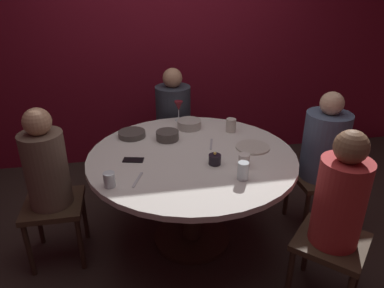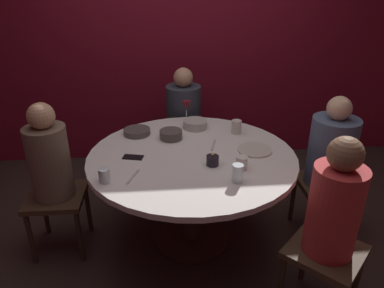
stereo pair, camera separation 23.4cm
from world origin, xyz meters
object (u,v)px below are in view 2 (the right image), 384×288
Objects in this scene: dinner_plate at (255,150)px; cell_phone at (133,157)px; dining_table at (192,171)px; wine_glass at (186,106)px; seated_diner_right at (331,154)px; cup_near_candle at (104,175)px; seated_diner_back at (184,113)px; seated_diner_front_right at (333,213)px; candle_holder at (212,160)px; bowl_serving_large at (195,124)px; bowl_salad_center at (137,132)px; cup_by_right_diner at (236,127)px; cup_by_left_diner at (242,163)px; seated_diner_left at (50,165)px; cup_center_front at (238,173)px; bowl_small_white at (171,135)px.

dinner_plate reaches higher than cell_phone.
wine_glass reaches higher than dining_table.
seated_diner_right is 8.26× the size of cell_phone.
seated_diner_back is at bearing 66.46° from cup_near_candle.
seated_diner_right reaches higher than seated_diner_back.
seated_diner_front_right is 0.81m from candle_holder.
seated_diner_front_right is at bearing -62.81° from wine_glass.
candle_holder is at bearing -54.40° from dining_table.
seated_diner_back is at bearing 97.84° from bowl_serving_large.
cup_by_right_diner is at bearing -3.15° from bowl_salad_center.
cell_phone is at bearing -90.81° from bowl_salad_center.
seated_diner_back is 4.62× the size of dinner_plate.
wine_glass reaches higher than cup_by_left_diner.
wine_glass is at bearing 33.72° from seated_diner_left.
dining_table is 1.25× the size of seated_diner_front_right.
cell_phone is at bearing -133.78° from bowl_serving_large.
seated_diner_right is 1.23m from wine_glass.
bowl_serving_large is (0.06, -0.18, -0.09)m from wine_glass.
cup_center_front is at bearing -4.63° from cup_near_candle.
cup_by_left_diner is (-0.15, -0.25, 0.04)m from dinner_plate.
candle_holder is 0.64× the size of cell_phone.
candle_holder is at bearing 118.85° from cup_center_front.
candle_holder is at bearing 6.16° from seated_diner_back.
candle_holder is 0.77m from bowl_salad_center.
seated_diner_left is 1.39m from seated_diner_back.
bowl_serving_large is 0.35m from cup_by_right_diner.
seated_diner_back is at bearing 78.46° from bowl_small_white.
seated_diner_left is 13.38× the size of cup_by_left_diner.
bowl_small_white is 1.51× the size of cup_center_front.
cup_center_front reaches higher than dining_table.
dining_table is 1.04m from seated_diner_right.
seated_diner_front_right is 1.12m from cup_by_right_diner.
cell_phone is at bearing 164.24° from candle_holder.
cell_phone is at bearing 163.31° from cup_by_left_diner.
cup_near_candle is at bearing -119.91° from wine_glass.
seated_diner_back is at bearing 100.25° from cup_center_front.
cup_by_left_diner reaches higher than dinner_plate.
seated_diner_back reaches higher than cup_by_right_diner.
dinner_plate is at bearing 29.31° from candle_holder.
bowl_salad_center is at bearing 0.52° from seated_diner_front_right.
cup_near_candle is at bearing -167.03° from candle_holder.
dining_table is at bearing 0.00° from seated_diner_left.
cup_near_candle is at bearing -144.65° from cup_by_right_diner.
dining_table is 1.00m from seated_diner_left.
cup_by_left_diner is 0.17m from cup_center_front.
seated_diner_front_right reaches higher than bowl_small_white.
candle_holder is 0.98× the size of cup_near_candle.
seated_diner_front_right is at bearing 23.10° from seated_diner_back.
candle_holder is at bearing 2.44° from seated_diner_front_right.
dinner_plate reaches higher than dining_table.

